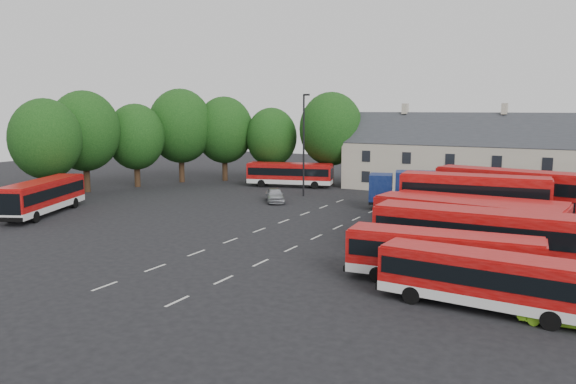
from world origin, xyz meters
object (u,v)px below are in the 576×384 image
Objects in this scene: bus_row_a at (483,276)px; bus_dd_south at (473,200)px; lime_car at (560,313)px; silver_car at (275,195)px; lamppost at (304,142)px; box_truck at (416,189)px; bus_west at (43,194)px.

bus_dd_south is at bearing 105.39° from bus_row_a.
silver_car is at bearing 47.35° from lime_car.
bus_row_a is 35.99m from lamppost.
lime_car is at bearing -73.57° from bus_dd_south.
bus_dd_south reaches higher than box_truck.
bus_dd_south is 22.26m from lamppost.
bus_row_a is 39.47m from bus_west.
bus_row_a is 32.76m from silver_car.
bus_row_a is at bearing -122.35° from bus_west.
bus_row_a is 17.61m from bus_dd_south.
bus_west is at bearing -168.15° from bus_dd_south.
silver_car is at bearing -66.30° from bus_west.
box_truck is (-10.12, 24.39, 0.40)m from bus_row_a.
lime_car is at bearing -45.81° from lamppost.
bus_dd_south is 19.06m from lime_car.
lamppost is at bearing 134.14° from bus_row_a.
box_truck is 2.51× the size of lime_car.
lamppost is at bearing 151.93° from box_truck.
bus_west is (-38.98, 6.24, 0.21)m from bus_row_a.
bus_row_a is at bearing -83.41° from bus_dd_south.
lime_car is (3.40, -0.40, -1.09)m from bus_row_a.
bus_row_a reaches higher than lime_car.
box_truck is at bearing -11.56° from lamppost.
silver_car is 0.39× the size of lamppost.
lamppost reaches higher than bus_west.
bus_dd_south is at bearing -96.02° from bus_west.
bus_dd_south reaches higher than bus_west.
bus_row_a is 0.89× the size of bus_dd_south.
bus_row_a is 2.28× the size of silver_car.
bus_row_a is 0.89× the size of bus_west.
bus_row_a is at bearing -49.27° from lamppost.
bus_west is 3.18× the size of lime_car.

